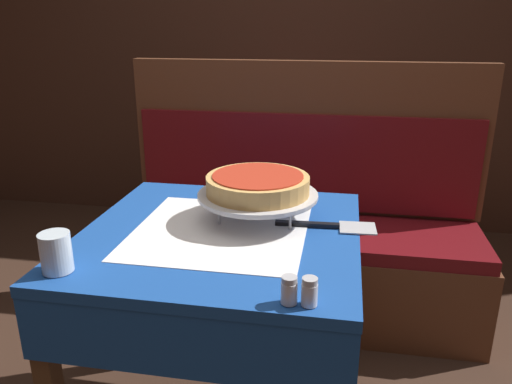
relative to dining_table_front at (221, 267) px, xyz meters
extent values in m
cube|color=#194799|center=(0.00, 0.00, 0.10)|extent=(0.79, 0.79, 0.03)
cube|color=white|center=(0.00, 0.00, 0.12)|extent=(0.49, 0.49, 0.00)
cube|color=#194799|center=(0.00, 0.00, 0.00)|extent=(0.79, 0.79, 0.17)
cube|color=#4C331E|center=(-0.36, 0.36, -0.28)|extent=(0.05, 0.05, 0.73)
cube|color=#4C331E|center=(0.36, 0.36, -0.28)|extent=(0.05, 0.05, 0.73)
cube|color=red|center=(-0.02, 1.51, 0.11)|extent=(0.69, 0.69, 0.03)
cube|color=white|center=(-0.02, 1.51, 0.12)|extent=(0.43, 0.43, 0.00)
cube|color=red|center=(-0.02, 1.51, 0.01)|extent=(0.69, 0.69, 0.17)
cube|color=#4C331E|center=(-0.33, 1.20, -0.28)|extent=(0.05, 0.05, 0.74)
cube|color=#4C331E|center=(0.29, 1.20, -0.28)|extent=(0.05, 0.05, 0.74)
cube|color=#4C331E|center=(-0.33, 1.82, -0.28)|extent=(0.05, 0.05, 0.74)
cube|color=#4C331E|center=(0.29, 1.82, -0.28)|extent=(0.05, 0.05, 0.74)
cube|color=brown|center=(0.16, 0.81, -0.45)|extent=(1.64, 0.49, 0.40)
cube|color=#600F14|center=(0.16, 0.81, -0.22)|extent=(1.61, 0.48, 0.06)
cube|color=brown|center=(0.16, 1.02, 0.17)|extent=(1.64, 0.06, 0.71)
cube|color=#600F14|center=(0.16, 0.98, 0.06)|extent=(1.58, 0.02, 0.45)
cube|color=#3D2319|center=(0.00, 2.01, 0.56)|extent=(6.00, 0.04, 2.40)
cylinder|color=#ADADB2|center=(0.09, 0.23, 0.15)|extent=(0.01, 0.01, 0.07)
cylinder|color=#ADADB2|center=(-0.01, 0.04, 0.15)|extent=(0.01, 0.01, 0.07)
cylinder|color=#ADADB2|center=(0.20, 0.04, 0.15)|extent=(0.01, 0.01, 0.07)
cylinder|color=#ADADB2|center=(0.09, 0.11, 0.18)|extent=(0.24, 0.24, 0.01)
cylinder|color=silver|center=(0.09, 0.11, 0.19)|extent=(0.35, 0.35, 0.01)
cylinder|color=silver|center=(0.09, 0.11, 0.20)|extent=(0.36, 0.36, 0.01)
cylinder|color=tan|center=(0.09, 0.11, 0.23)|extent=(0.31, 0.31, 0.05)
cylinder|color=red|center=(0.09, 0.11, 0.25)|extent=(0.27, 0.27, 0.01)
cube|color=#BCBCC1|center=(0.39, 0.08, 0.12)|extent=(0.11, 0.09, 0.00)
cube|color=black|center=(0.24, 0.08, 0.12)|extent=(0.19, 0.03, 0.01)
cylinder|color=silver|center=(-0.33, -0.31, 0.17)|extent=(0.07, 0.07, 0.10)
cylinder|color=silver|center=(0.24, -0.35, 0.14)|extent=(0.04, 0.04, 0.05)
cylinder|color=#B7B7BC|center=(0.24, -0.35, 0.17)|extent=(0.03, 0.03, 0.01)
cylinder|color=silver|center=(0.28, -0.35, 0.14)|extent=(0.04, 0.04, 0.05)
cylinder|color=#B7B7BC|center=(0.28, -0.35, 0.17)|extent=(0.03, 0.03, 0.01)
cube|color=black|center=(-0.11, 1.45, 0.14)|extent=(0.13, 0.13, 0.03)
cylinder|color=black|center=(-0.11, 1.45, 0.22)|extent=(0.01, 0.01, 0.12)
cylinder|color=gold|center=(-0.11, 1.49, 0.20)|extent=(0.04, 0.04, 0.09)
cylinder|color=#99194C|center=(-0.14, 1.42, 0.20)|extent=(0.04, 0.04, 0.09)
cylinder|color=red|center=(-0.07, 1.42, 0.20)|extent=(0.04, 0.04, 0.09)
camera|label=1|loc=(0.34, -1.29, 0.69)|focal=35.00mm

